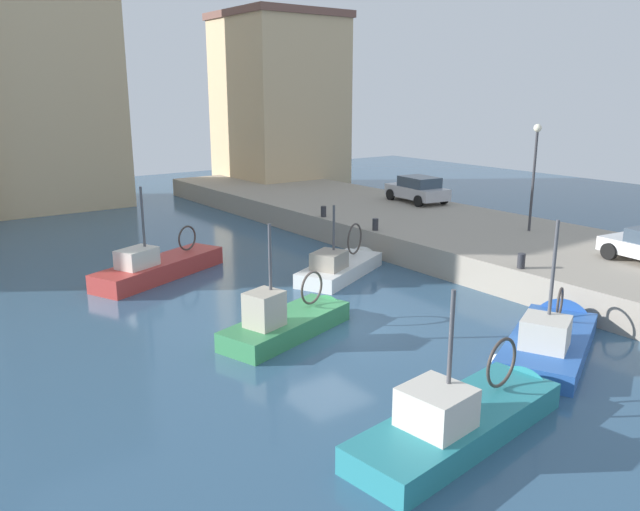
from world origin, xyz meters
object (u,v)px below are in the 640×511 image
Objects in this scene: quay_streetlamp at (535,160)px; fishing_boat_green at (293,328)px; fishing_boat_blue at (551,344)px; mooring_bollard_mid at (375,224)px; fishing_boat_red at (165,273)px; parked_car_silver at (418,189)px; fishing_boat_teal at (467,427)px; mooring_bollard_south at (521,261)px; mooring_bollard_north at (324,211)px; fishing_boat_white at (344,271)px.

fishing_boat_green is at bearing -174.06° from quay_streetlamp.
fishing_boat_blue is 11.51× the size of mooring_bollard_mid.
fishing_boat_blue reaches higher than mooring_bollard_mid.
parked_car_silver is (16.21, 1.64, 1.85)m from fishing_boat_red.
fishing_boat_red is 1.02× the size of fishing_boat_teal.
mooring_bollard_south is 12.00m from mooring_bollard_north.
mooring_bollard_mid is at bearing 142.88° from quay_streetlamp.
fishing_boat_red reaches higher than mooring_bollard_north.
fishing_boat_red is at bearing 145.31° from fishing_boat_white.
mooring_bollard_south is at bearing -14.86° from fishing_boat_green.
fishing_boat_white is 7.25m from mooring_bollard_south.
fishing_boat_blue is 4.72m from mooring_bollard_south.
mooring_bollard_mid is 0.11× the size of quay_streetlamp.
fishing_boat_teal is (-0.25, -7.38, -0.01)m from fishing_boat_green.
fishing_boat_blue reaches higher than fishing_boat_teal.
fishing_boat_red is 15.80m from fishing_boat_teal.
fishing_boat_green reaches higher than mooring_bollard_south.
fishing_boat_white is (5.41, 4.17, -0.02)m from fishing_boat_green.
mooring_bollard_north is (2.98, 15.39, 1.37)m from fishing_boat_blue.
fishing_boat_green is 10.34m from mooring_bollard_mid.
mooring_bollard_north is at bearing 79.05° from fishing_boat_blue.
fishing_boat_blue is 1.31× the size of quay_streetlamp.
fishing_boat_teal reaches higher than parked_car_silver.
fishing_boat_green is 0.82× the size of fishing_boat_red.
fishing_boat_red is (-0.72, 8.42, -0.02)m from fishing_boat_green.
fishing_boat_green is 0.83× the size of fishing_boat_teal.
mooring_bollard_south is (-7.00, -12.31, -0.48)m from parked_car_silver.
fishing_boat_red is at bearing 154.95° from quay_streetlamp.
mooring_bollard_south and mooring_bollard_mid have the same top height.
mooring_bollard_south is (8.49, -2.25, 1.35)m from fishing_boat_green.
fishing_boat_white is at bearing -118.91° from mooring_bollard_north.
fishing_boat_white is 10.12m from quay_streetlamp.
mooring_bollard_south is (2.98, 3.39, 1.37)m from fishing_boat_blue.
mooring_bollard_mid is at bearing 56.34° from fishing_boat_teal.
parked_car_silver reaches higher than mooring_bollard_south.
parked_car_silver is at bearing 47.93° from fishing_boat_teal.
fishing_boat_green is 0.99× the size of fishing_boat_white.
fishing_boat_green is 7.38m from fishing_boat_teal.
parked_car_silver is 0.84× the size of quay_streetlamp.
fishing_boat_blue is at bearing -122.43° from parked_car_silver.
parked_car_silver reaches higher than mooring_bollard_mid.
quay_streetlamp is (14.86, -6.94, 4.35)m from fishing_boat_red.
quay_streetlamp is (5.65, -8.28, 2.98)m from mooring_bollard_north.
fishing_boat_teal is 1.69× the size of parked_car_silver.
fishing_boat_green is 10.33× the size of mooring_bollard_mid.
quay_streetlamp is (-1.35, -8.58, 2.50)m from parked_car_silver.
parked_car_silver is (15.74, 17.43, 1.83)m from fishing_boat_teal.
quay_streetlamp is at bearing -37.12° from mooring_bollard_mid.
mooring_bollard_south is at bearing -90.00° from mooring_bollard_north.
mooring_bollard_south is at bearing 48.73° from fishing_boat_blue.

